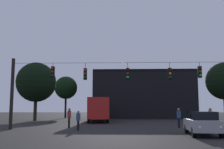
{
  "coord_description": "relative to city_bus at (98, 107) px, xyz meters",
  "views": [
    {
      "loc": [
        -0.33,
        -5.58,
        1.74
      ],
      "look_at": [
        -1.25,
        19.31,
        4.91
      ],
      "focal_mm": 42.49,
      "sensor_mm": 36.0,
      "label": 1
    }
  ],
  "objects": [
    {
      "name": "pedestrian_crossing_right",
      "position": [
        9.84,
        -14.96,
        -0.86
      ],
      "size": [
        0.25,
        0.37,
        1.77
      ],
      "color": "black",
      "rests_on": "ground"
    },
    {
      "name": "corner_building",
      "position": [
        6.95,
        13.19,
        2.23
      ],
      "size": [
        17.24,
        10.46,
        8.19
      ],
      "color": "black",
      "rests_on": "ground"
    },
    {
      "name": "tree_left_silhouette",
      "position": [
        -6.94,
        12.0,
        3.54
      ],
      "size": [
        4.08,
        4.08,
        7.47
      ],
      "color": "black",
      "rests_on": "ground"
    },
    {
      "name": "overhead_signal_span",
      "position": [
        3.52,
        -13.63,
        1.71
      ],
      "size": [
        19.3,
        0.44,
        5.92
      ],
      "color": "black",
      "rests_on": "ground"
    },
    {
      "name": "pedestrian_near_bus",
      "position": [
        -1.56,
        -11.6,
        -0.87
      ],
      "size": [
        0.27,
        0.38,
        1.75
      ],
      "color": "black",
      "rests_on": "ground"
    },
    {
      "name": "city_bus",
      "position": [
        0.0,
        0.0,
        0.0
      ],
      "size": [
        3.48,
        11.18,
        3.0
      ],
      "color": "#B21E19",
      "rests_on": "ground"
    },
    {
      "name": "tree_right_far",
      "position": [
        -8.91,
        1.32,
        3.51
      ],
      "size": [
        5.58,
        5.58,
        8.18
      ],
      "color": "#2D2116",
      "rests_on": "ground"
    },
    {
      "name": "pedestrian_crossing_left",
      "position": [
        8.23,
        -11.34,
        -0.87
      ],
      "size": [
        0.3,
        0.39,
        1.75
      ],
      "color": "black",
      "rests_on": "ground"
    },
    {
      "name": "car_near_right",
      "position": [
        8.36,
        -17.79,
        -1.07
      ],
      "size": [
        2.17,
        4.45,
        1.52
      ],
      "color": "#99999E",
      "rests_on": "ground"
    },
    {
      "name": "pedestrian_crossing_center",
      "position": [
        -0.3,
        -14.27,
        -1.0
      ],
      "size": [
        0.28,
        0.39,
        1.55
      ],
      "color": "black",
      "rests_on": "ground"
    },
    {
      "name": "ground_plane",
      "position": [
        3.49,
        -5.34,
        -1.87
      ],
      "size": [
        168.0,
        168.0,
        0.0
      ],
      "primitive_type": "plane",
      "color": "black",
      "rests_on": "ground"
    }
  ]
}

